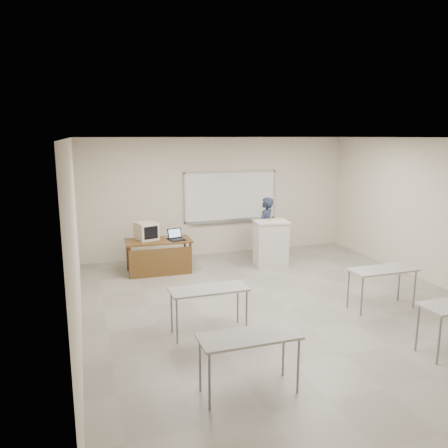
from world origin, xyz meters
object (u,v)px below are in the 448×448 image
object	(u,v)px
keyboard	(276,219)
presenter	(265,228)
instructor_desk	(159,250)
laptop	(177,237)
mouse	(167,238)
whiteboard	(231,197)
crt_monitor	(146,231)
podium	(271,243)

from	to	relation	value
keyboard	presenter	world-z (taller)	presenter
instructor_desk	keyboard	bearing A→B (deg)	-1.66
laptop	mouse	size ratio (longest dim) A/B	3.14
mouse	instructor_desk	bearing A→B (deg)	-117.09
whiteboard	presenter	size ratio (longest dim) A/B	1.60
laptop	mouse	world-z (taller)	laptop
mouse	keyboard	bearing A→B (deg)	17.01
instructor_desk	mouse	world-z (taller)	mouse
instructor_desk	mouse	xyz separation A→B (m)	(0.20, 0.16, 0.22)
crt_monitor	keyboard	world-z (taller)	crt_monitor
laptop	keyboard	xyz separation A→B (m)	(2.35, -0.14, 0.29)
instructor_desk	mouse	size ratio (longest dim) A/B	13.61
whiteboard	presenter	xyz separation A→B (m)	(0.63, -0.84, -0.71)
laptop	instructor_desk	bearing A→B (deg)	165.11
crt_monitor	presenter	xyz separation A→B (m)	(2.98, 0.16, -0.17)
keyboard	crt_monitor	bearing A→B (deg)	154.05
whiteboard	instructor_desk	xyz separation A→B (m)	(-2.10, -1.24, -0.93)
instructor_desk	presenter	bearing A→B (deg)	9.70
crt_monitor	mouse	bearing A→B (deg)	-27.33
instructor_desk	podium	distance (m)	2.61
laptop	mouse	distance (m)	0.27
whiteboard	presenter	world-z (taller)	whiteboard
keyboard	presenter	size ratio (longest dim) A/B	0.30
whiteboard	mouse	size ratio (longest dim) A/B	23.32
keyboard	presenter	distance (m)	0.63
mouse	presenter	bearing A→B (deg)	29.26
crt_monitor	laptop	world-z (taller)	crt_monitor
instructor_desk	presenter	xyz separation A→B (m)	(2.73, 0.40, 0.23)
whiteboard	podium	world-z (taller)	whiteboard
crt_monitor	mouse	world-z (taller)	crt_monitor
podium	laptop	bearing A→B (deg)	-179.71
instructor_desk	crt_monitor	world-z (taller)	crt_monitor
podium	presenter	xyz separation A→B (m)	(0.13, 0.63, 0.23)
podium	laptop	size ratio (longest dim) A/B	3.25
laptop	presenter	xyz separation A→B (m)	(2.33, 0.41, -0.03)
instructor_desk	laptop	world-z (taller)	laptop
presenter	whiteboard	bearing A→B (deg)	-95.56
podium	keyboard	xyz separation A→B (m)	(0.15, 0.08, 0.55)
laptop	keyboard	size ratio (longest dim) A/B	0.72
instructor_desk	podium	size ratio (longest dim) A/B	1.33
whiteboard	podium	xyz separation A→B (m)	(0.50, -1.47, -0.94)
whiteboard	podium	bearing A→B (deg)	-71.19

